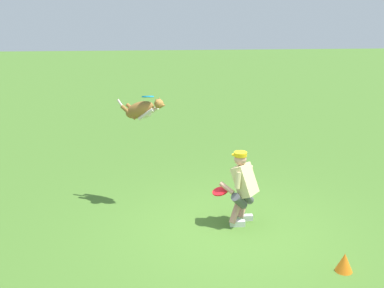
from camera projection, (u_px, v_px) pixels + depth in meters
name	position (u px, v px, depth m)	size (l,w,h in m)	color
ground_plane	(228.00, 232.00, 8.11)	(60.00, 60.00, 0.00)	#456F28
person	(243.00, 186.00, 8.23)	(0.71, 0.60, 1.29)	silver
dog	(142.00, 110.00, 8.83)	(0.93, 0.60, 0.51)	olive
frisbee_flying	(148.00, 97.00, 8.62)	(0.22, 0.22, 0.02)	#1A92DA
frisbee_held	(220.00, 191.00, 8.23)	(0.27, 0.27, 0.02)	red
training_cone	(344.00, 262.00, 6.90)	(0.25, 0.25, 0.28)	orange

